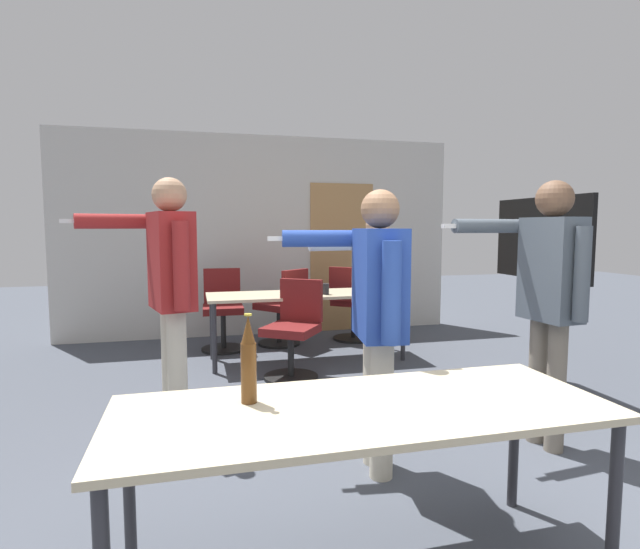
# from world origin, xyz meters

# --- Properties ---
(back_wall) EXTENTS (5.29, 0.12, 2.66)m
(back_wall) POSITION_xyz_m (0.03, 5.22, 1.32)
(back_wall) COLOR beige
(back_wall) RESTS_ON ground_plane
(conference_table_near) EXTENTS (1.99, 0.75, 0.74)m
(conference_table_near) POSITION_xyz_m (-0.27, 0.34, 0.67)
(conference_table_near) COLOR #C6B793
(conference_table_near) RESTS_ON ground_plane
(conference_table_far) EXTENTS (2.13, 0.68, 0.74)m
(conference_table_far) POSITION_xyz_m (0.27, 3.72, 0.67)
(conference_table_far) COLOR #C6B793
(conference_table_far) RESTS_ON ground_plane
(tv_screen) EXTENTS (0.44, 1.22, 1.71)m
(tv_screen) POSITION_xyz_m (2.10, 2.33, 1.10)
(tv_screen) COLOR black
(tv_screen) RESTS_ON ground_plane
(person_far_watching) EXTENTS (0.81, 0.70, 1.57)m
(person_far_watching) POSITION_xyz_m (0.63, 2.58, 0.93)
(person_far_watching) COLOR beige
(person_far_watching) RESTS_ON ground_plane
(person_right_polo) EXTENTS (0.91, 0.64, 1.79)m
(person_right_polo) POSITION_xyz_m (-1.09, 2.16, 1.09)
(person_right_polo) COLOR beige
(person_right_polo) RESTS_ON ground_plane
(person_center_tall) EXTENTS (0.75, 0.71, 1.66)m
(person_center_tall) POSITION_xyz_m (0.11, 1.19, 1.00)
(person_center_tall) COLOR beige
(person_center_tall) RESTS_ON ground_plane
(person_near_casual) EXTENTS (0.81, 0.57, 1.75)m
(person_near_casual) POSITION_xyz_m (1.30, 1.22, 1.07)
(person_near_casual) COLOR slate
(person_near_casual) RESTS_ON ground_plane
(office_chair_mid_tucked) EXTENTS (0.67, 0.68, 0.94)m
(office_chair_mid_tucked) POSITION_xyz_m (0.01, 3.15, 0.44)
(office_chair_mid_tucked) COLOR black
(office_chair_mid_tucked) RESTS_ON ground_plane
(office_chair_side_rolled) EXTENTS (0.68, 0.69, 0.94)m
(office_chair_side_rolled) POSITION_xyz_m (0.14, 4.45, 0.45)
(office_chair_side_rolled) COLOR black
(office_chair_side_rolled) RESTS_ON ground_plane
(office_chair_far_left) EXTENTS (0.52, 0.56, 0.95)m
(office_chair_far_left) POSITION_xyz_m (-0.59, 4.47, 0.45)
(office_chair_far_left) COLOR black
(office_chair_far_left) RESTS_ON ground_plane
(office_chair_far_right) EXTENTS (0.68, 0.69, 0.96)m
(office_chair_far_right) POSITION_xyz_m (1.02, 4.48, 0.46)
(office_chair_far_right) COLOR black
(office_chair_far_right) RESTS_ON ground_plane
(beer_bottle) EXTENTS (0.06, 0.06, 0.37)m
(beer_bottle) POSITION_xyz_m (-0.72, 0.48, 0.91)
(beer_bottle) COLOR #563314
(beer_bottle) RESTS_ON conference_table_near
(drink_cup) EXTENTS (0.07, 0.07, 0.11)m
(drink_cup) POSITION_xyz_m (0.44, 3.58, 0.79)
(drink_cup) COLOR #232328
(drink_cup) RESTS_ON conference_table_far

